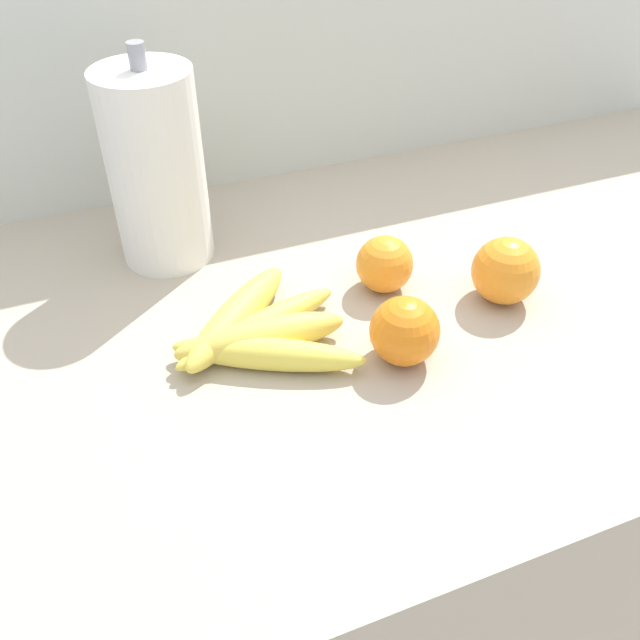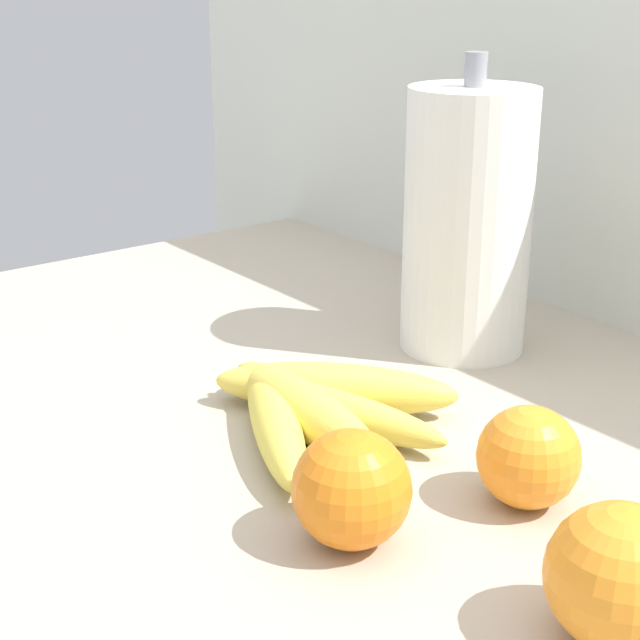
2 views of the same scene
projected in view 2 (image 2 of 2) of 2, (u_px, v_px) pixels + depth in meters
banana_bunch at (311, 405)px, 0.77m from camera, size 0.21×0.22×0.04m
orange_front at (620, 577)px, 0.52m from camera, size 0.08×0.08×0.08m
orange_back_left at (352, 489)px, 0.61m from camera, size 0.08×0.08×0.08m
orange_right at (529, 457)px, 0.65m from camera, size 0.07×0.07×0.07m
paper_towel_roll at (467, 222)px, 0.90m from camera, size 0.12×0.12×0.28m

